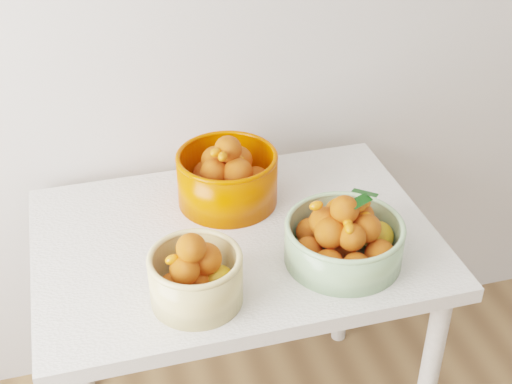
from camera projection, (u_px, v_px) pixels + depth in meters
table at (236, 265)px, 1.85m from camera, size 1.00×0.70×0.75m
bowl_cream at (196, 276)px, 1.56m from camera, size 0.25×0.25×0.18m
bowl_green at (344, 238)px, 1.68m from camera, size 0.31×0.31×0.18m
bowl_orange at (227, 176)px, 1.88m from camera, size 0.34×0.34×0.19m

